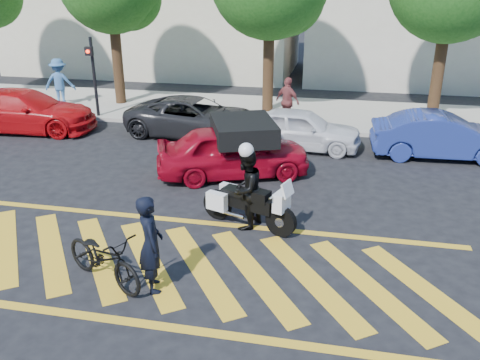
% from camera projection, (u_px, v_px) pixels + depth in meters
% --- Properties ---
extents(ground, '(90.00, 90.00, 0.00)m').
position_uv_depth(ground, '(177.00, 265.00, 10.30)').
color(ground, black).
rests_on(ground, ground).
extents(sidewalk, '(60.00, 5.00, 0.15)m').
position_uv_depth(sidewalk, '(267.00, 112.00, 21.13)').
color(sidewalk, '#9E998E').
rests_on(sidewalk, ground).
extents(crosswalk, '(12.33, 4.00, 0.01)m').
position_uv_depth(crosswalk, '(175.00, 264.00, 10.31)').
color(crosswalk, gold).
rests_on(crosswalk, ground).
extents(signal_pole, '(0.28, 0.43, 3.20)m').
position_uv_depth(signal_pole, '(93.00, 71.00, 19.59)').
color(signal_pole, black).
rests_on(signal_pole, ground).
extents(officer_bike, '(0.73, 0.82, 1.89)m').
position_uv_depth(officer_bike, '(151.00, 244.00, 9.18)').
color(officer_bike, black).
rests_on(officer_bike, ground).
extents(bicycle, '(2.16, 1.58, 1.08)m').
position_uv_depth(bicycle, '(104.00, 257.00, 9.52)').
color(bicycle, black).
rests_on(bicycle, ground).
extents(police_motorcycle, '(2.32, 1.21, 1.06)m').
position_uv_depth(police_motorcycle, '(247.00, 204.00, 11.63)').
color(police_motorcycle, black).
rests_on(police_motorcycle, ground).
extents(officer_moto, '(0.98, 1.10, 1.88)m').
position_uv_depth(officer_moto, '(246.00, 189.00, 11.48)').
color(officer_moto, black).
rests_on(officer_moto, ground).
extents(red_convertible, '(4.69, 3.19, 1.48)m').
position_uv_depth(red_convertible, '(233.00, 151.00, 14.51)').
color(red_convertible, maroon).
rests_on(red_convertible, ground).
extents(parked_left, '(5.37, 2.61, 1.51)m').
position_uv_depth(parked_left, '(24.00, 111.00, 18.63)').
color(parked_left, '#BD0B10').
rests_on(parked_left, ground).
extents(parked_mid_left, '(5.17, 2.85, 1.37)m').
position_uv_depth(parked_mid_left, '(195.00, 117.00, 18.05)').
color(parked_mid_left, black).
rests_on(parked_mid_left, ground).
extents(parked_mid_right, '(4.05, 1.79, 1.36)m').
position_uv_depth(parked_mid_right, '(300.00, 129.00, 16.77)').
color(parked_mid_right, silver).
rests_on(parked_mid_right, ground).
extents(parked_right, '(4.38, 1.72, 1.42)m').
position_uv_depth(parked_right, '(442.00, 136.00, 15.93)').
color(parked_right, navy).
rests_on(parked_right, ground).
extents(pedestrian_left, '(1.40, 0.99, 1.97)m').
position_uv_depth(pedestrian_left, '(60.00, 82.00, 21.56)').
color(pedestrian_left, '#39669D').
rests_on(pedestrian_left, sidewalk).
extents(pedestrian_right, '(1.11, 0.92, 1.78)m').
position_uv_depth(pedestrian_right, '(288.00, 101.00, 18.76)').
color(pedestrian_right, '#934243').
rests_on(pedestrian_right, sidewalk).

